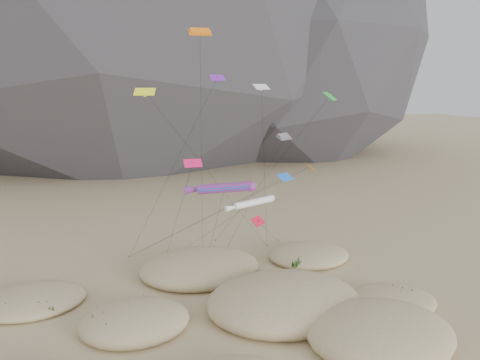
# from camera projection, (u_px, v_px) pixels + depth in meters

# --- Properties ---
(ground) EXTENTS (500.00, 500.00, 0.00)m
(ground) POSITION_uv_depth(u_px,v_px,m) (255.00, 334.00, 44.19)
(ground) COLOR #CCB789
(ground) RESTS_ON ground
(dunes) EXTENTS (46.78, 34.87, 4.04)m
(dunes) POSITION_uv_depth(u_px,v_px,m) (242.00, 309.00, 47.53)
(dunes) COLOR #CCB789
(dunes) RESTS_ON ground
(dune_grass) EXTENTS (42.89, 29.35, 1.51)m
(dune_grass) POSITION_uv_depth(u_px,v_px,m) (223.00, 315.00, 46.05)
(dune_grass) COLOR black
(dune_grass) RESTS_ON ground
(kite_stakes) EXTENTS (21.92, 5.69, 0.30)m
(kite_stakes) POSITION_uv_depth(u_px,v_px,m) (208.00, 249.00, 66.31)
(kite_stakes) COLOR #3F2D1E
(kite_stakes) RESTS_ON ground
(rainbow_tube_kite) EXTENTS (7.24, 13.93, 13.02)m
(rainbow_tube_kite) POSITION_uv_depth(u_px,v_px,m) (222.00, 188.00, 50.51)
(rainbow_tube_kite) COLOR red
(rainbow_tube_kite) RESTS_ON ground
(white_tube_kite) EXTENTS (6.06, 18.39, 11.22)m
(white_tube_kite) POSITION_uv_depth(u_px,v_px,m) (251.00, 203.00, 50.32)
(white_tube_kite) COLOR white
(white_tube_kite) RESTS_ON ground
(orange_parafoil) EXTENTS (3.71, 9.65, 29.36)m
(orange_parafoil) POSITION_uv_depth(u_px,v_px,m) (200.00, 35.00, 52.41)
(orange_parafoil) COLOR orange
(orange_parafoil) RESTS_ON ground
(multi_parafoil) EXTENTS (5.90, 9.28, 17.17)m
(multi_parafoil) POSITION_uv_depth(u_px,v_px,m) (283.00, 138.00, 58.03)
(multi_parafoil) COLOR red
(multi_parafoil) RESTS_ON ground
(delta_kites) EXTENTS (24.61, 20.61, 24.12)m
(delta_kites) POSITION_uv_depth(u_px,v_px,m) (256.00, 137.00, 52.53)
(delta_kites) COLOR purple
(delta_kites) RESTS_ON ground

